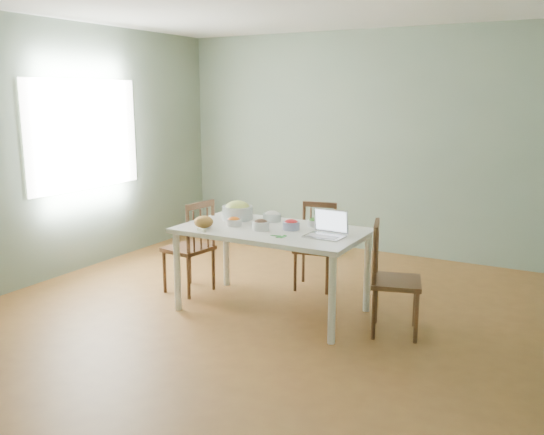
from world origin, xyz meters
The scene contains 20 objects.
floor centered at (0.00, 0.00, 0.00)m, with size 5.00×5.00×0.00m, color brown.
wall_back centered at (0.00, 2.50, 1.35)m, with size 5.00×0.00×2.70m, color gray.
wall_front centered at (0.00, -2.50, 1.35)m, with size 5.00×0.00×2.70m, color gray.
wall_left centered at (-2.50, 0.00, 1.35)m, with size 0.00×5.00×2.70m, color gray.
window_left centered at (-2.48, 0.30, 1.50)m, with size 0.04×1.60×1.20m, color white.
dining_table centered at (0.02, 0.06, 0.38)m, with size 1.64×0.92×0.77m, color white, non-canonical shape.
chair_far centered at (0.10, 0.82, 0.43)m, with size 0.38×0.36×0.86m, color #3F2613, non-canonical shape.
chair_left centered at (-0.96, 0.12, 0.46)m, with size 0.41×0.39×0.93m, color #3F2613, non-canonical shape.
chair_right centered at (1.15, 0.11, 0.46)m, with size 0.41×0.39×0.93m, color #3F2613, non-canonical shape.
bread_boule centered at (-0.52, -0.22, 0.82)m, with size 0.17×0.17×0.11m, color #A87737.
butter_stick centered at (-0.46, -0.34, 0.78)m, with size 0.10×0.03×0.03m, color beige.
bowl_squash centered at (-0.46, 0.25, 0.85)m, with size 0.29×0.29×0.17m, color #D1D45B, non-canonical shape.
bowl_carrot centered at (-0.34, -0.01, 0.81)m, with size 0.14×0.14×0.08m, color #CB3900, non-canonical shape.
bowl_onion centered at (-0.13, 0.33, 0.82)m, with size 0.17×0.17×0.09m, color silver, non-canonical shape.
bowl_mushroom centered at (-0.04, -0.04, 0.82)m, with size 0.14×0.14×0.09m, color black, non-canonical shape.
bowl_redpep centered at (0.19, 0.11, 0.81)m, with size 0.15×0.15×0.09m, color red, non-canonical shape.
bowl_broccoli centered at (0.32, 0.32, 0.81)m, with size 0.12×0.12×0.08m, color #29491E, non-canonical shape.
flatbread centered at (0.37, 0.41, 0.78)m, with size 0.20×0.20×0.02m, color beige.
basil_bunch centered at (0.21, -0.17, 0.78)m, with size 0.17×0.17×0.02m, color #1A7C24, non-canonical shape.
laptop centered at (0.56, -0.01, 0.88)m, with size 0.32×0.25×0.22m, color silver, non-canonical shape.
Camera 1 is at (2.45, -4.32, 1.93)m, focal length 38.25 mm.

